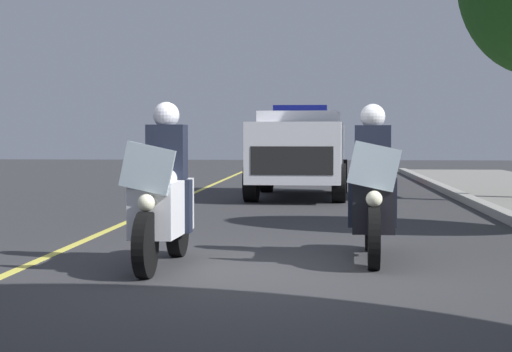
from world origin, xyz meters
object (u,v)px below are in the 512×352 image
object	(u,v)px
cyclist_background	(379,154)
police_motorcycle_lead_left	(163,199)
police_motorcycle_lead_right	(373,196)
police_suv	(300,149)

from	to	relation	value
cyclist_background	police_motorcycle_lead_left	bearing A→B (deg)	-11.34
police_motorcycle_lead_right	police_suv	distance (m)	9.67
police_motorcycle_lead_right	cyclist_background	distance (m)	15.54
police_motorcycle_lead_left	police_suv	bearing A→B (deg)	173.74
cyclist_background	police_motorcycle_lead_right	bearing A→B (deg)	-3.85
police_motorcycle_lead_right	police_suv	world-z (taller)	police_suv
police_motorcycle_lead_left	police_motorcycle_lead_right	size ratio (longest dim) A/B	1.00
police_motorcycle_lead_left	police_motorcycle_lead_right	bearing A→B (deg)	107.47
police_motorcycle_lead_right	police_suv	xyz separation A→B (m)	(-9.61, -1.08, 0.37)
police_motorcycle_lead_right	cyclist_background	bearing A→B (deg)	176.15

